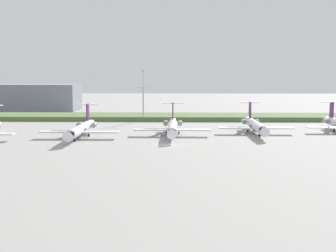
# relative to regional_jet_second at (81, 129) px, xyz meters

# --- Properties ---
(ground_plane) EXTENTS (500.00, 500.00, 0.00)m
(ground_plane) POSITION_rel_regional_jet_second_xyz_m (25.03, 17.22, -2.54)
(ground_plane) COLOR #9E9B96
(grass_berm) EXTENTS (320.00, 20.00, 1.73)m
(grass_berm) POSITION_rel_regional_jet_second_xyz_m (25.03, 51.51, -1.67)
(grass_berm) COLOR #597542
(grass_berm) RESTS_ON ground
(regional_jet_second) EXTENTS (22.81, 31.00, 9.00)m
(regional_jet_second) POSITION_rel_regional_jet_second_xyz_m (0.00, 0.00, 0.00)
(regional_jet_second) COLOR white
(regional_jet_second) RESTS_ON ground
(regional_jet_third) EXTENTS (22.81, 31.00, 9.00)m
(regional_jet_third) POSITION_rel_regional_jet_second_xyz_m (26.32, 5.26, 0.00)
(regional_jet_third) COLOR white
(regional_jet_third) RESTS_ON ground
(regional_jet_fourth) EXTENTS (22.81, 31.00, 9.00)m
(regional_jet_fourth) POSITION_rel_regional_jet_second_xyz_m (51.70, 10.07, 0.00)
(regional_jet_fourth) COLOR white
(regional_jet_fourth) RESTS_ON ground
(antenna_mast) EXTENTS (4.40, 0.50, 19.47)m
(antenna_mast) POSITION_rel_regional_jet_second_xyz_m (14.52, 45.12, 5.61)
(antenna_mast) COLOR #B2B2B7
(antenna_mast) RESTS_ON ground
(distant_hangar) EXTENTS (59.11, 20.97, 12.79)m
(distant_hangar) POSITION_rel_regional_jet_second_xyz_m (-50.79, 90.79, 3.86)
(distant_hangar) COLOR gray
(distant_hangar) RESTS_ON ground
(safety_cone_front_marker) EXTENTS (0.44, 0.44, 0.55)m
(safety_cone_front_marker) POSITION_rel_regional_jet_second_xyz_m (25.97, -14.50, -2.26)
(safety_cone_front_marker) COLOR orange
(safety_cone_front_marker) RESTS_ON ground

